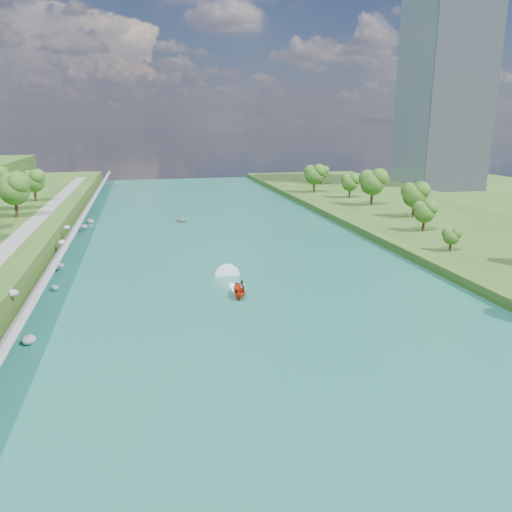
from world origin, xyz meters
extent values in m
plane|color=#2D5119|center=(0.00, 0.00, 0.00)|extent=(260.00, 260.00, 0.00)
cube|color=#196050|center=(0.00, 20.00, 0.05)|extent=(55.00, 240.00, 0.10)
cube|color=#2D5119|center=(49.50, 20.00, 0.75)|extent=(44.00, 240.00, 1.50)
cube|color=slate|center=(-25.85, 20.00, 1.80)|extent=(3.54, 236.00, 4.05)
ellipsoid|color=gray|center=(-24.68, -5.51, 0.46)|extent=(1.34, 1.72, 0.86)
ellipsoid|color=gray|center=(-27.39, 1.39, 3.16)|extent=(1.35, 1.22, 0.79)
ellipsoid|color=gray|center=(-24.74, 10.88, 0.44)|extent=(0.92, 0.86, 0.73)
ellipsoid|color=gray|center=(-25.24, 19.89, 0.93)|extent=(0.92, 1.03, 0.71)
ellipsoid|color=gray|center=(-26.20, 30.08, 2.03)|extent=(1.43, 1.55, 0.97)
ellipsoid|color=gray|center=(-26.46, 37.63, 3.01)|extent=(1.11, 1.11, 0.80)
ellipsoid|color=gray|center=(-24.81, 48.21, 0.94)|extent=(1.42, 1.21, 1.02)
ellipsoid|color=gray|center=(-24.42, 56.45, 0.43)|extent=(1.68, 1.46, 1.16)
cube|color=gray|center=(-32.50, 20.00, 3.55)|extent=(3.00, 200.00, 0.10)
cube|color=gray|center=(82.50, 95.00, 30.00)|extent=(22.00, 22.00, 60.00)
ellipsoid|color=#1E5115|center=(-36.61, 47.37, 8.46)|extent=(5.95, 5.95, 9.91)
ellipsoid|color=#1E5115|center=(-38.75, 56.43, 8.20)|extent=(5.65, 5.65, 9.41)
ellipsoid|color=#1E5115|center=(-37.05, 67.93, 7.82)|extent=(5.19, 5.19, 8.64)
ellipsoid|color=#1E5115|center=(33.72, 12.71, 3.78)|extent=(2.74, 2.74, 4.57)
ellipsoid|color=#1E5115|center=(37.61, 27.17, 4.91)|extent=(4.09, 4.09, 6.82)
ellipsoid|color=#1E5115|center=(43.03, 40.27, 5.95)|extent=(5.34, 5.34, 8.90)
ellipsoid|color=#1E5115|center=(41.31, 56.83, 6.72)|extent=(6.27, 6.27, 10.44)
ellipsoid|color=#1E5115|center=(41.04, 69.62, 5.27)|extent=(4.52, 4.52, 7.54)
ellipsoid|color=#1E5115|center=(35.23, 81.80, 6.24)|extent=(5.69, 5.69, 9.48)
ellipsoid|color=#1E5115|center=(43.75, 98.90, 5.06)|extent=(4.27, 4.27, 7.12)
imported|color=red|center=(-1.91, 3.13, 0.82)|extent=(1.86, 3.88, 1.44)
imported|color=#66605B|center=(-2.31, 2.73, 1.29)|extent=(0.73, 0.63, 1.68)
imported|color=#66605B|center=(-1.41, 3.63, 1.25)|extent=(0.85, 0.70, 1.60)
cube|color=white|center=(-1.91, 6.13, 0.13)|extent=(0.90, 5.00, 0.06)
imported|color=#9B9DA4|center=(-4.98, 53.31, 0.42)|extent=(3.71, 3.84, 0.65)
imported|color=#66605B|center=(-4.98, 53.31, 1.04)|extent=(0.74, 0.56, 1.37)
camera|label=1|loc=(-12.84, -54.56, 21.18)|focal=35.00mm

